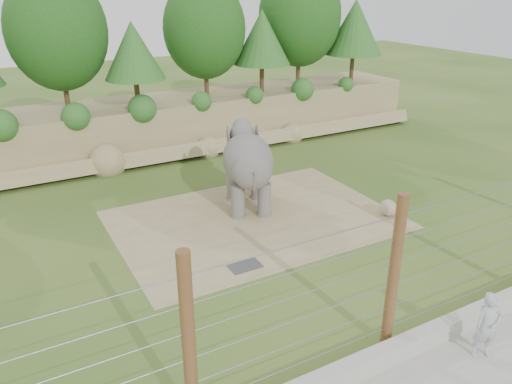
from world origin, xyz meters
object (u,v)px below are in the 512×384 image
elephant (248,171)px  stone_ball (388,208)px  zookeeper (487,326)px  barrier_fence (394,274)px

elephant → stone_ball: 5.42m
stone_ball → zookeeper: zookeeper is taller
zookeeper → stone_ball: bearing=85.0°
stone_ball → zookeeper: (-3.31, -6.79, 0.53)m
zookeeper → barrier_fence: bearing=161.8°
barrier_fence → elephant: bearing=84.6°
barrier_fence → zookeeper: 2.48m
stone_ball → zookeeper: 7.58m
elephant → barrier_fence: size_ratio=0.19×
stone_ball → zookeeper: size_ratio=0.37×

